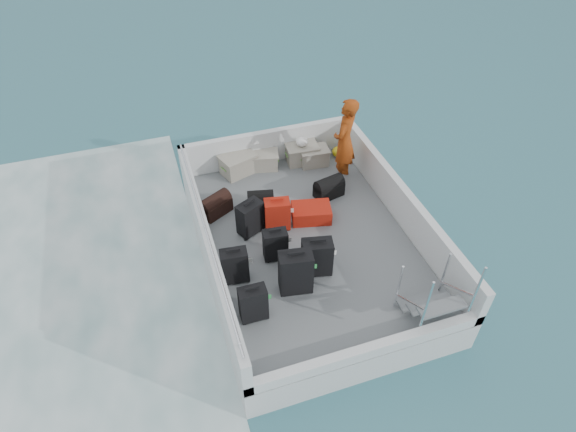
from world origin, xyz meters
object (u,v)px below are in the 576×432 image
object	(u,v)px
suitcase_5	(277,215)
passenger	(344,141)
suitcase_2	(250,218)
crate_3	(314,157)
crate_1	(264,161)
suitcase_1	(235,266)
suitcase_3	(296,273)
suitcase_4	(275,245)
crate_0	(238,165)
suitcase_6	(317,258)
crate_2	(302,154)
suitcase_8	(311,213)
suitcase_0	(253,304)

from	to	relation	value
suitcase_5	passenger	size ratio (longest dim) A/B	0.35
suitcase_2	crate_3	distance (m)	2.35
crate_3	crate_1	bearing A→B (deg)	169.16
suitcase_1	passenger	bearing A→B (deg)	41.98
suitcase_1	suitcase_3	size ratio (longest dim) A/B	0.82
suitcase_4	crate_0	distance (m)	2.48
suitcase_6	crate_2	bearing A→B (deg)	87.13
suitcase_6	passenger	world-z (taller)	passenger
suitcase_1	suitcase_4	world-z (taller)	suitcase_1
suitcase_3	suitcase_8	bearing A→B (deg)	70.80
crate_2	crate_3	distance (m)	0.26
crate_2	crate_3	xyz separation A→B (m)	(0.21, -0.15, -0.02)
suitcase_5	crate_2	world-z (taller)	suitcase_5
suitcase_0	suitcase_2	distance (m)	1.83
crate_0	passenger	world-z (taller)	passenger
crate_2	suitcase_5	bearing A→B (deg)	-121.63
suitcase_0	suitcase_4	size ratio (longest dim) A/B	1.08
suitcase_2	suitcase_6	distance (m)	1.45
suitcase_1	crate_0	distance (m)	2.83
suitcase_2	suitcase_8	bearing A→B (deg)	-26.88
suitcase_0	suitcase_6	bearing A→B (deg)	25.59
suitcase_8	suitcase_3	bearing A→B (deg)	164.05
suitcase_1	crate_0	world-z (taller)	suitcase_1
suitcase_1	passenger	world-z (taller)	passenger
suitcase_8	crate_3	xyz separation A→B (m)	(0.64, 1.56, 0.03)
suitcase_3	suitcase_4	size ratio (longest dim) A/B	1.32
suitcase_5	crate_3	world-z (taller)	suitcase_5
suitcase_0	passenger	size ratio (longest dim) A/B	0.36
passenger	suitcase_1	bearing A→B (deg)	-11.18
suitcase_2	crate_2	bearing A→B (deg)	21.34
suitcase_3	suitcase_6	distance (m)	0.50
suitcase_6	suitcase_8	distance (m)	1.29
crate_3	passenger	bearing A→B (deg)	-61.18
suitcase_5	crate_1	size ratio (longest dim) A/B	1.13
suitcase_4	crate_1	world-z (taller)	suitcase_4
suitcase_5	crate_1	world-z (taller)	suitcase_5
suitcase_2	crate_0	distance (m)	1.77
crate_1	passenger	world-z (taller)	passenger
suitcase_8	crate_0	size ratio (longest dim) A/B	1.08
suitcase_0	passenger	world-z (taller)	passenger
suitcase_4	crate_3	size ratio (longest dim) A/B	1.05
suitcase_8	passenger	distance (m)	1.54
crate_1	suitcase_2	bearing A→B (deg)	-113.32
suitcase_3	crate_2	world-z (taller)	suitcase_3
crate_0	crate_3	distance (m)	1.56
suitcase_3	crate_3	world-z (taller)	suitcase_3
suitcase_4	suitcase_0	bearing A→B (deg)	-116.13
suitcase_0	suitcase_8	xyz separation A→B (m)	(1.55, 1.77, -0.18)
suitcase_2	suitcase_8	size ratio (longest dim) A/B	0.91
crate_2	suitcase_4	bearing A→B (deg)	-118.59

